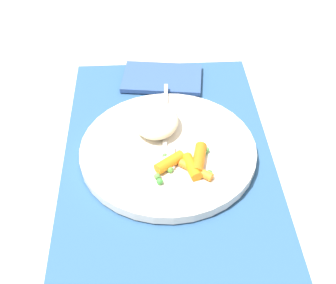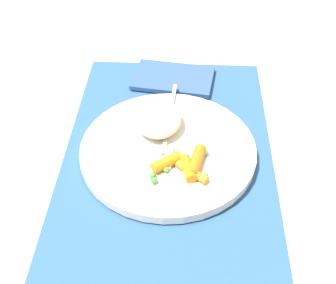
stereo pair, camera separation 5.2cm
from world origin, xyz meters
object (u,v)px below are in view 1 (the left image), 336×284
object	(u,v)px
plate	(168,150)
carrot_portion	(189,163)
rice_mound	(156,120)
fork	(168,132)
napkin	(161,78)

from	to	relation	value
plate	carrot_portion	world-z (taller)	carrot_portion
rice_mound	fork	bearing A→B (deg)	54.75
fork	napkin	size ratio (longest dim) A/B	1.41
napkin	plate	bearing A→B (deg)	0.84
napkin	carrot_portion	bearing A→B (deg)	7.25
plate	fork	world-z (taller)	fork
plate	rice_mound	distance (m)	0.05
carrot_portion	napkin	size ratio (longest dim) A/B	0.60
plate	carrot_portion	bearing A→B (deg)	31.98
fork	rice_mound	bearing A→B (deg)	-125.25
rice_mound	fork	size ratio (longest dim) A/B	0.43
plate	rice_mound	xyz separation A→B (m)	(-0.04, -0.02, 0.02)
napkin	rice_mound	bearing A→B (deg)	-5.33
plate	napkin	size ratio (longest dim) A/B	1.86
rice_mound	napkin	distance (m)	0.15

